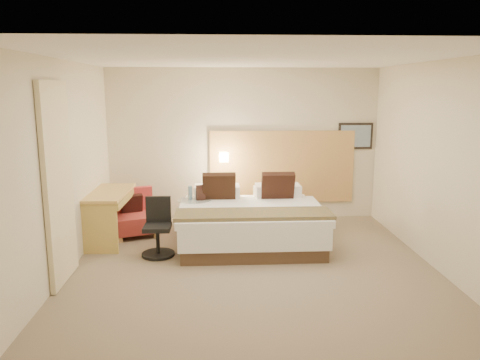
{
  "coord_description": "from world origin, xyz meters",
  "views": [
    {
      "loc": [
        -0.46,
        -5.81,
        2.34
      ],
      "look_at": [
        -0.15,
        0.69,
        1.06
      ],
      "focal_mm": 35.0,
      "sensor_mm": 36.0,
      "label": 1
    }
  ],
  "objects_px": {
    "bed": "(250,220)",
    "side_table": "(195,216)",
    "desk_chair": "(158,232)",
    "lounge_chair": "(134,217)",
    "desk": "(111,202)"
  },
  "relations": [
    {
      "from": "bed",
      "to": "side_table",
      "type": "relative_size",
      "value": 3.21
    },
    {
      "from": "bed",
      "to": "desk_chair",
      "type": "relative_size",
      "value": 2.66
    },
    {
      "from": "lounge_chair",
      "to": "desk",
      "type": "xyz_separation_m",
      "value": [
        -0.29,
        -0.29,
        0.32
      ]
    },
    {
      "from": "desk_chair",
      "to": "bed",
      "type": "bearing_deg",
      "value": 22.46
    },
    {
      "from": "bed",
      "to": "desk",
      "type": "distance_m",
      "value": 2.16
    },
    {
      "from": "bed",
      "to": "lounge_chair",
      "type": "relative_size",
      "value": 2.49
    },
    {
      "from": "lounge_chair",
      "to": "desk",
      "type": "bearing_deg",
      "value": -134.46
    },
    {
      "from": "lounge_chair",
      "to": "desk",
      "type": "height_order",
      "value": "desk"
    },
    {
      "from": "lounge_chair",
      "to": "side_table",
      "type": "height_order",
      "value": "lounge_chair"
    },
    {
      "from": "lounge_chair",
      "to": "side_table",
      "type": "distance_m",
      "value": 1.01
    },
    {
      "from": "bed",
      "to": "side_table",
      "type": "distance_m",
      "value": 0.9
    },
    {
      "from": "side_table",
      "to": "desk_chair",
      "type": "bearing_deg",
      "value": -120.09
    },
    {
      "from": "lounge_chair",
      "to": "desk_chair",
      "type": "bearing_deg",
      "value": -62.12
    },
    {
      "from": "bed",
      "to": "desk",
      "type": "bearing_deg",
      "value": 176.81
    },
    {
      "from": "bed",
      "to": "lounge_chair",
      "type": "height_order",
      "value": "bed"
    }
  ]
}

